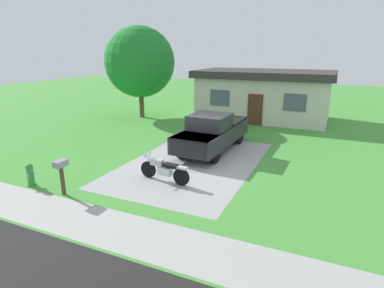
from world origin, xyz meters
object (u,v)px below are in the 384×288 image
(motorcycle, at_px, (164,169))
(fire_hydrant, at_px, (30,175))
(shade_tree, at_px, (140,62))
(neighbor_house, at_px, (264,94))
(pickup_truck, at_px, (213,131))
(mailbox, at_px, (61,168))

(motorcycle, height_order, fire_hydrant, motorcycle)
(shade_tree, distance_m, neighbor_house, 9.38)
(shade_tree, bearing_deg, fire_hydrant, -75.45)
(motorcycle, relative_size, pickup_truck, 0.39)
(fire_hydrant, height_order, mailbox, mailbox)
(pickup_truck, xyz_separation_m, fire_hydrant, (-4.59, -7.05, -0.53))
(fire_hydrant, bearing_deg, shade_tree, 104.55)
(mailbox, height_order, shade_tree, shade_tree)
(neighbor_house, bearing_deg, mailbox, -102.34)
(fire_hydrant, xyz_separation_m, neighbor_house, (5.20, 15.92, 1.36))
(pickup_truck, xyz_separation_m, neighbor_house, (0.61, 8.87, 0.84))
(motorcycle, height_order, shade_tree, shade_tree)
(motorcycle, height_order, mailbox, mailbox)
(neighbor_house, bearing_deg, motorcycle, -93.75)
(motorcycle, xyz_separation_m, neighbor_house, (0.88, 13.49, 1.32))
(pickup_truck, xyz_separation_m, mailbox, (-2.89, -7.13, 0.03))
(motorcycle, relative_size, neighbor_house, 0.23)
(fire_hydrant, distance_m, shade_tree, 13.50)
(mailbox, bearing_deg, shade_tree, 111.40)
(fire_hydrant, xyz_separation_m, shade_tree, (-3.27, 12.58, 3.64))
(pickup_truck, bearing_deg, fire_hydrant, -123.07)
(motorcycle, distance_m, mailbox, 3.66)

